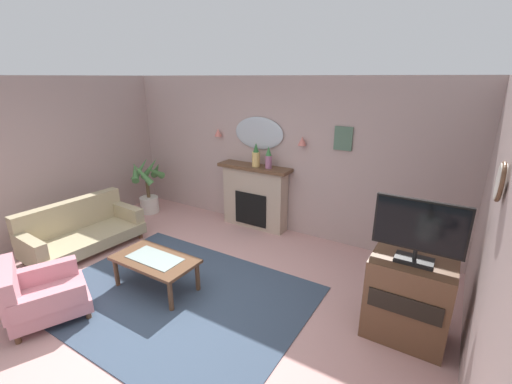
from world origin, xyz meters
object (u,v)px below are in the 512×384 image
at_px(wall_clock, 500,182).
at_px(floral_couch, 81,230).
at_px(coffee_table, 155,262).
at_px(framed_picture, 343,139).
at_px(wall_sconce_right, 302,141).
at_px(potted_plant_corner_palm, 148,185).
at_px(fireplace, 254,197).
at_px(wall_mirror, 259,133).
at_px(mantel_vase_right, 269,158).
at_px(tv_flatscreen, 419,230).
at_px(wall_sconce_left, 218,132).
at_px(mantel_vase_left, 256,156).
at_px(tv_cabinet, 408,299).
at_px(armchair_by_coffee_table, 38,294).

xyz_separation_m(wall_clock, floral_couch, (-5.27, -0.26, -1.58)).
bearing_deg(coffee_table, framed_picture, 58.21).
relative_size(wall_sconce_right, potted_plant_corner_palm, 0.13).
bearing_deg(framed_picture, fireplace, -174.23).
height_order(wall_sconce_right, coffee_table, wall_sconce_right).
bearing_deg(wall_mirror, mantel_vase_right, -29.54).
xyz_separation_m(mantel_vase_right, coffee_table, (-0.35, -2.32, -0.96)).
bearing_deg(coffee_table, fireplace, 88.83).
bearing_deg(tv_flatscreen, wall_clock, -33.73).
xyz_separation_m(fireplace, wall_sconce_left, (-0.85, 0.09, 1.09)).
bearing_deg(wall_sconce_right, coffee_table, -110.22).
distance_m(mantel_vase_right, wall_sconce_left, 1.20).
distance_m(mantel_vase_left, floral_couch, 3.09).
xyz_separation_m(mantel_vase_right, wall_mirror, (-0.30, 0.17, 0.37)).
distance_m(tv_cabinet, tv_flatscreen, 0.80).
xyz_separation_m(wall_sconce_left, tv_flatscreen, (3.70, -1.68, -0.41)).
bearing_deg(potted_plant_corner_palm, mantel_vase_left, 12.26).
relative_size(mantel_vase_right, wall_clock, 1.22).
relative_size(mantel_vase_left, floral_couch, 0.23).
distance_m(wall_sconce_right, armchair_by_coffee_table, 4.11).
bearing_deg(tv_cabinet, framed_picture, 128.12).
relative_size(armchair_by_coffee_table, tv_flatscreen, 1.28).
xyz_separation_m(fireplace, tv_cabinet, (2.85, -1.57, -0.12)).
xyz_separation_m(mantel_vase_right, wall_sconce_left, (-1.15, 0.12, 0.32)).
height_order(wall_sconce_right, wall_clock, wall_clock).
height_order(wall_sconce_left, wall_clock, wall_clock).
distance_m(wall_mirror, coffee_table, 2.82).
relative_size(wall_sconce_left, potted_plant_corner_palm, 0.13).
distance_m(mantel_vase_right, coffee_table, 2.53).
xyz_separation_m(floral_couch, tv_cabinet, (4.76, 0.62, 0.13)).
distance_m(mantel_vase_left, coffee_table, 2.51).
xyz_separation_m(wall_sconce_left, coffee_table, (0.80, -2.44, -1.28)).
relative_size(wall_clock, tv_cabinet, 0.34).
height_order(mantel_vase_left, armchair_by_coffee_table, mantel_vase_left).
xyz_separation_m(wall_sconce_left, framed_picture, (2.35, 0.06, 0.09)).
bearing_deg(mantel_vase_left, fireplace, 150.47).
bearing_deg(framed_picture, tv_flatscreen, -52.22).
bearing_deg(wall_mirror, coffee_table, -91.10).
distance_m(wall_sconce_left, wall_sconce_right, 1.70).
distance_m(fireplace, wall_sconce_left, 1.38).
xyz_separation_m(mantel_vase_left, mantel_vase_right, (0.25, -0.00, 0.00)).
xyz_separation_m(wall_sconce_right, coffee_table, (-0.90, -2.44, -1.28)).
bearing_deg(fireplace, framed_picture, 5.77).
relative_size(wall_mirror, coffee_table, 0.87).
distance_m(wall_sconce_right, tv_cabinet, 2.87).
distance_m(wall_mirror, framed_picture, 1.50).
bearing_deg(tv_cabinet, mantel_vase_left, 151.16).
distance_m(mantel_vase_left, wall_sconce_right, 0.87).
distance_m(mantel_vase_right, wall_mirror, 0.51).
xyz_separation_m(fireplace, framed_picture, (1.50, 0.15, 1.18)).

